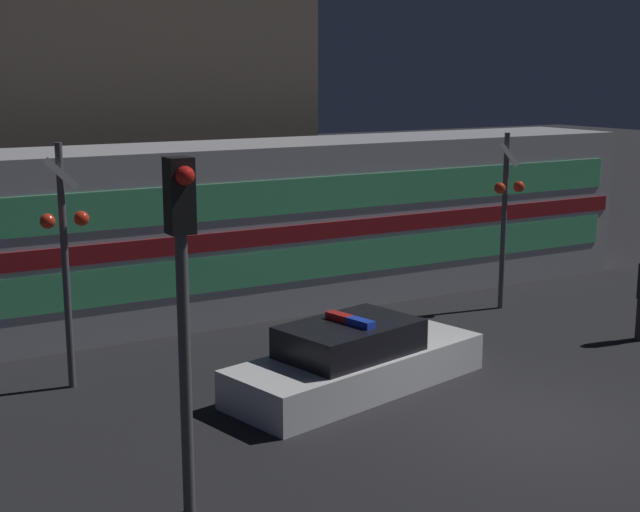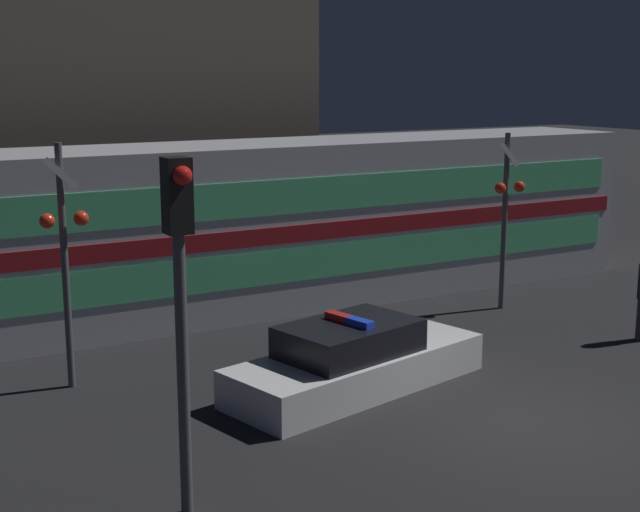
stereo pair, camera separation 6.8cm
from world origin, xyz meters
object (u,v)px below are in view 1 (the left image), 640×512
(police_car, at_px, (355,361))
(traffic_light_corner, at_px, (183,280))
(train, at_px, (292,222))
(crossing_signal_near, at_px, (506,208))

(police_car, bearing_deg, traffic_light_corner, -159.28)
(police_car, xyz_separation_m, traffic_light_corner, (-4.21, -2.80, 2.52))
(train, distance_m, crossing_signal_near, 5.00)
(traffic_light_corner, bearing_deg, train, 54.88)
(crossing_signal_near, bearing_deg, traffic_light_corner, -150.65)
(train, xyz_separation_m, crossing_signal_near, (3.88, -3.12, 0.45))
(police_car, bearing_deg, crossing_signal_near, 13.02)
(police_car, distance_m, traffic_light_corner, 5.65)
(train, height_order, police_car, train)
(train, bearing_deg, crossing_signal_near, -38.82)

